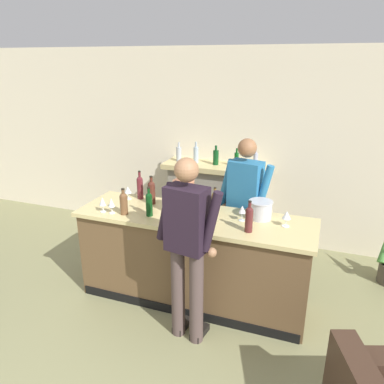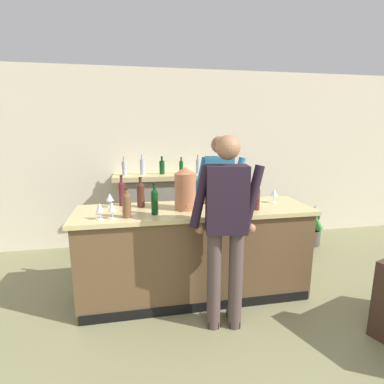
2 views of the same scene
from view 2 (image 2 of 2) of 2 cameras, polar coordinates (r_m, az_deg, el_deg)
The scene contains 19 objects.
wall_back_panel at distance 4.85m, azimuth -5.96°, elevation 6.27°, with size 12.00×0.07×2.75m.
bar_counter at distance 3.39m, azimuth 0.55°, elevation -11.39°, with size 2.53×0.76×1.01m.
fireplace_stone at distance 4.73m, azimuth -5.61°, elevation -3.44°, with size 1.47×0.52×1.47m.
potted_plant_corner at distance 5.24m, azimuth 21.66°, elevation -6.33°, with size 0.41×0.38×0.67m.
person_customer at distance 2.70m, azimuth 6.49°, elevation -6.49°, with size 0.65×0.35×1.80m.
person_bartender at distance 3.84m, azimuth 5.08°, elevation -1.24°, with size 0.65×0.36×1.76m.
copper_dispenser at distance 3.14m, azimuth -1.30°, elevation 0.71°, with size 0.23×0.27×0.45m.
ice_bucket_steel at distance 3.55m, azimuth 10.58°, elevation -0.30°, with size 0.25×0.25×0.19m.
wine_bottle_burgundy_dark at distance 3.39m, azimuth 2.93°, elevation -0.15°, with size 0.07×0.07×0.28m.
wine_bottle_riesling_slim at distance 3.29m, azimuth -9.75°, elevation -0.31°, with size 0.08×0.08×0.33m.
wine_bottle_port_short at distance 2.98m, azimuth -7.12°, elevation -1.65°, with size 0.07×0.07×0.32m.
wine_bottle_rose_blush at distance 3.20m, azimuth 12.17°, elevation -0.88°, with size 0.07×0.07×0.31m.
wine_bottle_chardonnay_pale at distance 3.39m, azimuth -13.21°, elevation -0.04°, with size 0.07×0.07×0.34m.
wine_bottle_cabernet_heavy at distance 2.92m, azimuth -12.35°, elevation -2.29°, with size 0.08×0.08×0.29m.
wine_glass_back_row at distance 3.35m, azimuth -15.41°, elevation -1.06°, with size 0.09×0.09×0.15m.
wine_glass_front_left at distance 2.92m, azimuth -17.17°, elevation -2.92°, with size 0.07×0.07×0.16m.
wine_glass_front_right at distance 2.91m, azimuth -15.01°, elevation -2.80°, with size 0.07×0.07×0.17m.
wine_glass_mid_counter at distance 3.37m, azimuth 8.81°, elevation -0.49°, with size 0.07×0.07×0.16m.
wine_glass_near_bucket at distance 3.56m, azimuth 15.38°, elevation -0.19°, with size 0.09×0.09×0.16m.
Camera 2 is at (-0.42, -0.90, 1.85)m, focal length 28.00 mm.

